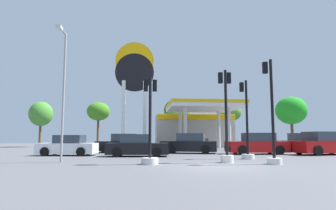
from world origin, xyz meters
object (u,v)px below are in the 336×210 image
car_6 (137,146)px  tree_0 (41,114)px  traffic_signal_0 (272,130)px  car_3 (189,144)px  tree_2 (177,111)px  tree_3 (231,113)px  car_0 (257,144)px  traffic_signal_2 (226,128)px  car_5 (302,143)px  traffic_signal_1 (247,134)px  tree_4 (291,111)px  car_1 (68,146)px  car_2 (324,144)px  car_4 (122,144)px  corner_streetlamp (63,82)px  station_pole_sign (134,80)px  traffic_signal_3 (150,136)px  tree_1 (98,112)px

car_6 → tree_0: (-12.63, 18.16, 3.46)m
traffic_signal_0 → car_3: bearing=105.8°
tree_2 → tree_3: (7.53, -0.42, -0.31)m
car_0 → traffic_signal_2: 7.93m
car_5 → traffic_signal_1: (-7.88, -8.04, 0.71)m
tree_3 → tree_4: tree_4 is taller
car_5 → tree_3: size_ratio=0.79×
traffic_signal_0 → traffic_signal_1: size_ratio=1.09×
car_1 → car_3: 9.04m
car_0 → car_2: car_2 is taller
car_2 → traffic_signal_1: traffic_signal_1 is taller
car_0 → car_4: 10.68m
corner_streetlamp → car_5: bearing=27.9°
car_1 → car_5: size_ratio=0.89×
car_2 → car_5: bearing=78.4°
traffic_signal_1 → tree_3: size_ratio=0.80×
car_1 → tree_0: bearing=114.8°
station_pole_sign → tree_4: bearing=14.8°
tree_3 → car_5: bearing=-82.7°
car_4 → tree_4: bearing=31.8°
traffic_signal_3 → car_4: bearing=101.6°
car_1 → tree_4: (25.23, 17.02, 4.17)m
tree_3 → car_0: bearing=-101.2°
traffic_signal_1 → traffic_signal_3: size_ratio=1.11×
car_2 → corner_streetlamp: corner_streetlamp is taller
tree_2 → tree_4: (15.44, -2.20, -0.06)m
traffic_signal_1 → tree_2: tree_2 is taller
station_pole_sign → tree_0: bearing=155.6°
station_pole_sign → car_1: (-4.12, -11.46, -6.99)m
car_4 → corner_streetlamp: corner_streetlamp is taller
tree_3 → tree_2: bearing=176.8°
car_1 → corner_streetlamp: 6.65m
station_pole_sign → car_0: size_ratio=2.69×
traffic_signal_0 → tree_1: 27.54m
tree_3 → corner_streetlamp: bearing=-123.7°
tree_1 → corner_streetlamp: size_ratio=0.84×
station_pole_sign → car_1: station_pole_sign is taller
traffic_signal_2 → tree_1: 25.78m
car_4 → traffic_signal_2: bearing=-58.3°
car_2 → tree_4: (6.99, 17.68, 4.06)m
car_2 → car_4: size_ratio=1.11×
traffic_signal_0 → traffic_signal_2: traffic_signal_0 is taller
car_6 → car_0: bearing=11.1°
traffic_signal_0 → corner_streetlamp: bearing=170.9°
car_3 → traffic_signal_2: traffic_signal_2 is taller
tree_0 → tree_3: size_ratio=0.98×
car_1 → tree_2: tree_2 is taller
traffic_signal_2 → car_6: bearing=133.2°
car_0 → traffic_signal_1: (-2.34, -4.45, 0.72)m
tree_4 → tree_0: bearing=-179.7°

